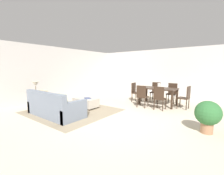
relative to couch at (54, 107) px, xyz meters
name	(u,v)px	position (x,y,z in m)	size (l,w,h in m)	color
ground_plane	(119,119)	(1.98, 0.99, -0.29)	(10.80, 10.80, 0.00)	beige
wall_back	(169,73)	(1.98, 5.99, 1.06)	(9.00, 0.12, 2.70)	beige
wall_left	(52,73)	(-2.52, 1.49, 1.06)	(0.12, 11.00, 2.70)	beige
area_rug	(72,111)	(0.03, 0.72, -0.29)	(3.00, 2.80, 0.01)	gray
couch	(54,107)	(0.00, 0.00, 0.00)	(2.12, 0.93, 0.86)	slate
ottoman_table	(86,102)	(0.06, 1.39, -0.06)	(1.01, 0.58, 0.39)	#B7AD9E
side_table	(36,98)	(-1.36, 0.07, 0.16)	(0.40, 0.40, 0.57)	brown
table_lamp	(35,84)	(-1.36, 0.07, 0.69)	(0.26, 0.26, 0.53)	brown
dining_table	(158,90)	(2.25, 3.64, 0.37)	(1.54, 0.88, 0.76)	#332319
dining_chair_near_left	(142,95)	(1.88, 2.82, 0.23)	(0.42, 0.42, 0.92)	#332319
dining_chair_near_right	(159,97)	(2.60, 2.86, 0.23)	(0.40, 0.40, 0.92)	#332319
dining_chair_far_left	(155,90)	(1.83, 4.43, 0.23)	(0.42, 0.42, 0.92)	#332319
dining_chair_far_right	(172,92)	(2.62, 4.42, 0.23)	(0.40, 0.40, 0.92)	#332319
dining_chair_head_east	(186,96)	(3.37, 3.63, 0.23)	(0.43, 0.43, 0.92)	#332319
dining_chair_head_west	(135,91)	(1.12, 3.64, 0.23)	(0.41, 0.41, 0.92)	#332319
vase_centerpiece	(159,86)	(2.28, 3.61, 0.57)	(0.12, 0.12, 0.21)	silver
book_on_ottoman	(88,98)	(0.17, 1.39, 0.12)	(0.26, 0.20, 0.03)	#3F4C72
potted_plant	(208,114)	(4.32, 1.48, 0.19)	(0.61, 0.61, 0.82)	#996B4C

